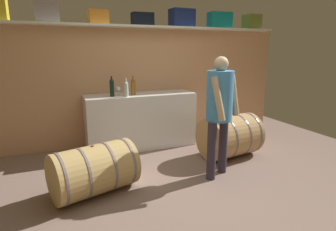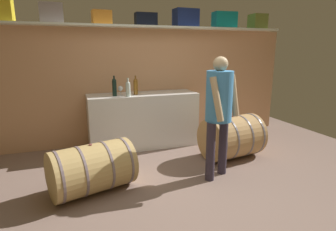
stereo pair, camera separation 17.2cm
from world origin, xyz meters
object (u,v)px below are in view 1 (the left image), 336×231
Objects in this scene: wine_bottle_amber at (133,86)px; wine_barrel_far at (94,170)px; wine_bottle_clear at (126,89)px; work_cabinet at (141,120)px; wine_bottle_dark at (112,87)px; toolcase_grey at (47,12)px; toolcase_navy at (182,18)px; wine_barrel_near at (230,136)px; toolcase_teal at (220,20)px; wine_glass at (118,89)px; winemaker_pouring at (220,105)px; toolcase_orange at (98,17)px; toolcase_black at (142,19)px; toolcase_olive at (252,22)px.

wine_bottle_amber reaches higher than wine_barrel_far.
wine_bottle_clear is at bearing 43.16° from wine_barrel_far.
work_cabinet is 0.78m from wine_bottle_dark.
toolcase_navy is (2.18, 0.00, 0.00)m from toolcase_grey.
wine_bottle_amber is 1.74m from wine_barrel_near.
toolcase_teal reaches higher than wine_glass.
wine_barrel_near is at bearing -27.66° from wine_bottle_clear.
wine_barrel_far is 1.72m from winemaker_pouring.
wine_bottle_clear is at bearing -81.71° from winemaker_pouring.
toolcase_orange is 0.82× the size of toolcase_black.
toolcase_teal is 1.43× the size of wine_bottle_clear.
toolcase_navy is 2.72× the size of wine_glass.
winemaker_pouring reaches higher than wine_bottle_clear.
work_cabinet is 1.52m from wine_barrel_near.
toolcase_orange is 1.16m from wine_glass.
wine_bottle_clear is at bearing -58.26° from toolcase_orange.
toolcase_orange is at bearing -179.64° from toolcase_black.
wine_bottle_dark reaches higher than wine_bottle_clear.
work_cabinet is at bearing 38.44° from wine_barrel_far.
wine_barrel_near is 2.17m from wine_barrel_far.
toolcase_orange is at bearing -176.15° from toolcase_olive.
wine_barrel_near is at bearing -28.19° from wine_bottle_dark.
toolcase_grey is 1.51m from wine_glass.
toolcase_teal is 0.40× the size of wine_barrel_far.
toolcase_grey is 0.32× the size of wine_barrel_far.
work_cabinet is 5.88× the size of wine_bottle_amber.
toolcase_black is at bearing 25.62° from wine_glass.
wine_bottle_dark is at bearing 52.79° from wine_barrel_far.
wine_glass is at bearing 49.78° from wine_barrel_far.
toolcase_navy reaches higher than wine_glass.
toolcase_teal is 0.27× the size of winemaker_pouring.
winemaker_pouring reaches higher than wine_bottle_dark.
wine_bottle_dark is (-0.48, -0.09, 0.61)m from work_cabinet.
wine_bottle_clear is at bearing 143.89° from wine_barrel_near.
wine_bottle_dark is 0.13m from wine_glass.
wine_bottle_clear is (-0.42, -0.42, -1.09)m from toolcase_black.
wine_bottle_clear is (-1.14, -0.42, -1.13)m from toolcase_navy.
toolcase_navy is 1.41× the size of wine_bottle_clear.
toolcase_teal is at bearing -176.15° from toolcase_olive.
wine_bottle_amber is 0.33× the size of wine_barrel_near.
toolcase_black is 0.34× the size of wine_barrel_far.
wine_glass is 0.10× the size of winemaker_pouring.
toolcase_teal is 3.58m from wine_barrel_far.
toolcase_black is 1.11× the size of wine_bottle_dark.
wine_bottle_amber is 2.05× the size of wine_glass.
toolcase_olive is at bearing 9.12° from wine_barrel_far.
wine_bottle_dark is 0.34× the size of wine_barrel_near.
winemaker_pouring is (-1.02, -1.72, -1.21)m from toolcase_teal.
winemaker_pouring reaches higher than wine_bottle_amber.
winemaker_pouring is at bearing -116.42° from toolcase_teal.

